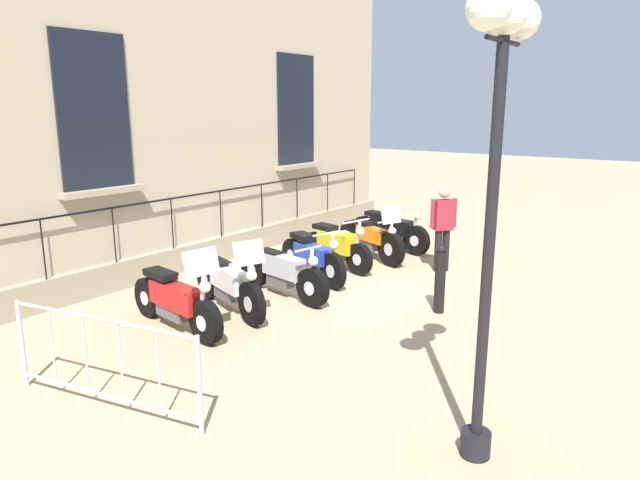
{
  "coord_description": "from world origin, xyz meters",
  "views": [
    {
      "loc": [
        6.07,
        -8.11,
        3.17
      ],
      "look_at": [
        0.02,
        0.0,
        0.8
      ],
      "focal_mm": 32.14,
      "sensor_mm": 36.0,
      "label": 1
    }
  ],
  "objects_px": {
    "motorcycle_white": "(229,285)",
    "motorcycle_yellow": "(336,247)",
    "motorcycle_silver": "(283,273)",
    "pedestrian_standing": "(443,224)",
    "motorcycle_blue": "(312,258)",
    "motorcycle_black": "(389,230)",
    "lamppost": "(498,123)",
    "motorcycle_orange": "(371,239)",
    "bollard": "(440,279)",
    "motorcycle_red": "(176,302)",
    "crowd_barrier": "(103,360)"
  },
  "relations": [
    {
      "from": "lamppost",
      "to": "pedestrian_standing",
      "type": "height_order",
      "value": "lamppost"
    },
    {
      "from": "crowd_barrier",
      "to": "motorcycle_orange",
      "type": "bearing_deg",
      "value": 98.31
    },
    {
      "from": "motorcycle_blue",
      "to": "crowd_barrier",
      "type": "height_order",
      "value": "crowd_barrier"
    },
    {
      "from": "motorcycle_orange",
      "to": "motorcycle_black",
      "type": "distance_m",
      "value": 0.99
    },
    {
      "from": "crowd_barrier",
      "to": "bollard",
      "type": "relative_size",
      "value": 2.25
    },
    {
      "from": "motorcycle_silver",
      "to": "pedestrian_standing",
      "type": "distance_m",
      "value": 3.43
    },
    {
      "from": "motorcycle_black",
      "to": "bollard",
      "type": "distance_m",
      "value": 4.13
    },
    {
      "from": "motorcycle_white",
      "to": "motorcycle_yellow",
      "type": "relative_size",
      "value": 1.1
    },
    {
      "from": "motorcycle_orange",
      "to": "bollard",
      "type": "bearing_deg",
      "value": -39.55
    },
    {
      "from": "motorcycle_red",
      "to": "motorcycle_yellow",
      "type": "height_order",
      "value": "motorcycle_red"
    },
    {
      "from": "motorcycle_silver",
      "to": "motorcycle_black",
      "type": "height_order",
      "value": "motorcycle_black"
    },
    {
      "from": "bollard",
      "to": "motorcycle_white",
      "type": "bearing_deg",
      "value": -144.36
    },
    {
      "from": "crowd_barrier",
      "to": "motorcycle_white",
      "type": "bearing_deg",
      "value": 111.0
    },
    {
      "from": "motorcycle_red",
      "to": "crowd_barrier",
      "type": "xyz_separation_m",
      "value": [
        1.17,
        -1.92,
        0.14
      ]
    },
    {
      "from": "motorcycle_black",
      "to": "motorcycle_blue",
      "type": "bearing_deg",
      "value": -89.1
    },
    {
      "from": "bollard",
      "to": "motorcycle_black",
      "type": "bearing_deg",
      "value": 130.88
    },
    {
      "from": "motorcycle_yellow",
      "to": "lamppost",
      "type": "bearing_deg",
      "value": -43.24
    },
    {
      "from": "lamppost",
      "to": "motorcycle_orange",
      "type": "bearing_deg",
      "value": 129.7
    },
    {
      "from": "motorcycle_red",
      "to": "crowd_barrier",
      "type": "relative_size",
      "value": 0.87
    },
    {
      "from": "crowd_barrier",
      "to": "bollard",
      "type": "bearing_deg",
      "value": 72.18
    },
    {
      "from": "motorcycle_blue",
      "to": "motorcycle_black",
      "type": "relative_size",
      "value": 0.89
    },
    {
      "from": "motorcycle_orange",
      "to": "bollard",
      "type": "relative_size",
      "value": 1.85
    },
    {
      "from": "motorcycle_red",
      "to": "motorcycle_black",
      "type": "bearing_deg",
      "value": 89.67
    },
    {
      "from": "motorcycle_yellow",
      "to": "bollard",
      "type": "bearing_deg",
      "value": -22.0
    },
    {
      "from": "motorcycle_white",
      "to": "motorcycle_black",
      "type": "xyz_separation_m",
      "value": [
        -0.01,
        5.05,
        -0.0
      ]
    },
    {
      "from": "motorcycle_yellow",
      "to": "bollard",
      "type": "relative_size",
      "value": 1.79
    },
    {
      "from": "motorcycle_blue",
      "to": "motorcycle_black",
      "type": "distance_m",
      "value": 2.93
    },
    {
      "from": "pedestrian_standing",
      "to": "motorcycle_silver",
      "type": "bearing_deg",
      "value": -116.32
    },
    {
      "from": "motorcycle_red",
      "to": "bollard",
      "type": "bearing_deg",
      "value": 47.01
    },
    {
      "from": "motorcycle_blue",
      "to": "motorcycle_yellow",
      "type": "relative_size",
      "value": 0.99
    },
    {
      "from": "motorcycle_blue",
      "to": "bollard",
      "type": "xyz_separation_m",
      "value": [
        2.65,
        -0.19,
        0.12
      ]
    },
    {
      "from": "motorcycle_silver",
      "to": "motorcycle_orange",
      "type": "xyz_separation_m",
      "value": [
        -0.1,
        3.0,
        0.02
      ]
    },
    {
      "from": "motorcycle_orange",
      "to": "motorcycle_silver",
      "type": "bearing_deg",
      "value": -88.09
    },
    {
      "from": "motorcycle_red",
      "to": "motorcycle_white",
      "type": "xyz_separation_m",
      "value": [
        0.05,
        1.01,
        0.01
      ]
    },
    {
      "from": "motorcycle_orange",
      "to": "bollard",
      "type": "xyz_separation_m",
      "value": [
        2.58,
        -2.13,
        0.13
      ]
    },
    {
      "from": "motorcycle_yellow",
      "to": "motorcycle_white",
      "type": "bearing_deg",
      "value": -88.37
    },
    {
      "from": "motorcycle_yellow",
      "to": "pedestrian_standing",
      "type": "xyz_separation_m",
      "value": [
        1.79,
        1.05,
        0.51
      ]
    },
    {
      "from": "motorcycle_silver",
      "to": "motorcycle_yellow",
      "type": "bearing_deg",
      "value": 98.34
    },
    {
      "from": "motorcycle_white",
      "to": "motorcycle_orange",
      "type": "bearing_deg",
      "value": 88.53
    },
    {
      "from": "motorcycle_silver",
      "to": "bollard",
      "type": "height_order",
      "value": "bollard"
    },
    {
      "from": "motorcycle_yellow",
      "to": "lamppost",
      "type": "height_order",
      "value": "lamppost"
    },
    {
      "from": "motorcycle_yellow",
      "to": "motorcycle_black",
      "type": "bearing_deg",
      "value": 87.91
    },
    {
      "from": "motorcycle_yellow",
      "to": "motorcycle_black",
      "type": "relative_size",
      "value": 0.9
    },
    {
      "from": "motorcycle_silver",
      "to": "motorcycle_blue",
      "type": "bearing_deg",
      "value": 99.27
    },
    {
      "from": "motorcycle_black",
      "to": "pedestrian_standing",
      "type": "relative_size",
      "value": 1.3
    },
    {
      "from": "lamppost",
      "to": "motorcycle_red",
      "type": "bearing_deg",
      "value": 175.49
    },
    {
      "from": "motorcycle_silver",
      "to": "motorcycle_white",
      "type": "bearing_deg",
      "value": -100.92
    },
    {
      "from": "motorcycle_black",
      "to": "lamppost",
      "type": "xyz_separation_m",
      "value": [
        4.63,
        -6.42,
        2.61
      ]
    },
    {
      "from": "motorcycle_black",
      "to": "lamppost",
      "type": "bearing_deg",
      "value": -54.21
    },
    {
      "from": "motorcycle_red",
      "to": "motorcycle_yellow",
      "type": "bearing_deg",
      "value": 90.54
    }
  ]
}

